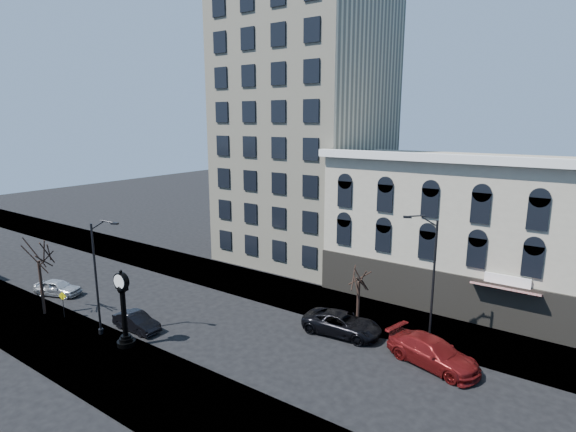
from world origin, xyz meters
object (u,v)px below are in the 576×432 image
Objects in this scene: warning_sign at (63,300)px; car_near_b at (137,322)px; street_clock at (124,312)px; street_lamp_near at (101,247)px; car_near_a at (58,288)px.

warning_sign is 0.52× the size of car_near_b.
street_clock reaches higher than car_near_b.
car_near_a is at bearing 151.07° from street_lamp_near.
warning_sign is at bearing 164.27° from street_lamp_near.
car_near_b is at bearing 47.85° from street_lamp_near.
street_clock is 7.76m from warning_sign.
warning_sign is 5.58m from car_near_a.
car_near_a is (-12.74, 2.25, -1.82)m from street_clock.
street_clock reaches higher than car_near_a.
warning_sign is (-7.69, -0.00, -0.99)m from street_clock.
car_near_b is (0.81, 1.78, -5.85)m from street_lamp_near.
street_lamp_near is (-2.32, 0.19, 3.98)m from street_clock.
street_lamp_near is 4.14× the size of warning_sign.
car_near_a is (-5.04, 2.25, -0.83)m from warning_sign.
street_clock is 1.30× the size of car_near_a.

